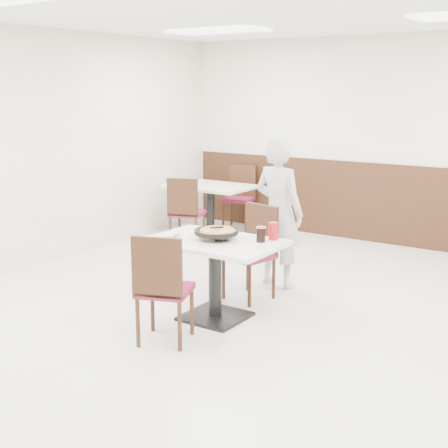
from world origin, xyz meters
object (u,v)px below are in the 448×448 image
Objects in this scene: pizza_pan at (216,235)px; bg_chair_left_far at (239,198)px; pizza at (218,233)px; diner_person at (279,212)px; bg_table_left at (210,211)px; bg_chair_left_near at (187,212)px; side_plate at (167,235)px; cola_glass at (261,235)px; red_cup at (273,231)px; chair_near at (165,287)px; main_table at (215,279)px; chair_far at (249,253)px.

bg_chair_left_far is at bearing 119.69° from pizza_pan.
pizza is 0.20× the size of diner_person.
bg_table_left is 1.26× the size of bg_chair_left_near.
bg_table_left is at bearing 126.35° from pizza_pan.
bg_chair_left_near reaches higher than side_plate.
pizza_pan is 0.41m from cola_glass.
red_cup reaches higher than pizza_pan.
chair_near is at bearing -93.35° from pizza.
cola_glass reaches higher than bg_table_left.
chair_near is 3.00× the size of pizza_pan.
bg_table_left is (-1.89, 3.33, -0.10)m from chair_near.
pizza_pan is at bearing 104.46° from main_table.
cola_glass is 2.92m from bg_chair_left_near.
bg_chair_left_far is (-1.84, 3.98, 0.00)m from chair_near.
bg_chair_left_far is at bearing 72.03° from bg_chair_left_near.
red_cup is 3.35m from bg_table_left.
chair_near is 0.74m from side_plate.
pizza is (0.04, 0.72, 0.34)m from chair_near.
red_cup reaches higher than main_table.
diner_person reaches higher than main_table.
chair_near is 5.54× the size of side_plate.
bg_chair_left_far is at bearing 84.97° from bg_table_left.
bg_chair_left_far is at bearing 125.75° from cola_glass.
side_plate is 0.89m from cola_glass.
red_cup reaches higher than bg_table_left.
cola_glass is 0.11× the size of bg_table_left.
bg_chair_left_far is (-1.42, 3.45, -0.28)m from side_plate.
main_table is at bearing -155.01° from cola_glass.
bg_chair_left_far reaches higher than bg_table_left.
main_table is 3.28m from bg_table_left.
bg_chair_left_near reaches higher than bg_table_left.
chair_far is 0.71m from cola_glass.
chair_near is 1.00× the size of bg_chair_left_far.
bg_chair_left_far is (-2.31, 2.99, -0.35)m from red_cup.
chair_near is 5.94× the size of red_cup.
chair_far is at bearing 93.36° from pizza.
bg_table_left is (-1.92, 2.62, -0.42)m from pizza_pan.
cola_glass is at bearing 19.86° from pizza_pan.
main_table is at bearing -143.44° from red_cup.
red_cup is (0.47, 0.99, 0.35)m from chair_near.
bg_chair_left_near is at bearing 77.53° from bg_chair_left_far.
red_cup is 0.17× the size of bg_chair_left_near.
bg_chair_left_near is at bearing 123.21° from side_plate.
chair_far is 2.29m from bg_chair_left_near.
diner_person is at bearing 118.43° from bg_chair_left_far.
main_table is 1.26× the size of chair_near.
chair_near is 1.90m from diner_person.
bg_table_left is (-1.93, 2.61, -0.44)m from pizza.
chair_near reaches higher than red_cup.
bg_chair_left_far is (-1.87, 3.27, -0.32)m from pizza_pan.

